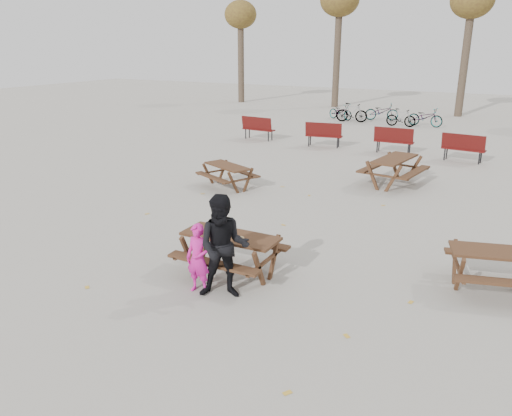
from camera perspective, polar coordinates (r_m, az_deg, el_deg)
The scene contains 14 objects.
ground at distance 9.45m, azimuth -2.87°, elevation -7.46°, with size 80.00×80.00×0.00m, color gray.
main_picnic_table at distance 9.21m, azimuth -2.93°, elevation -4.17°, with size 1.80×1.45×0.78m.
food_tray at distance 8.87m, azimuth -1.74°, elevation -3.64°, with size 0.18×0.11×0.04m, color white.
bread_roll at distance 8.85m, azimuth -1.75°, elevation -3.38°, with size 0.14×0.06×0.05m, color tan.
soda_bottle at distance 9.00m, azimuth -4.40°, elevation -2.97°, with size 0.07×0.07×0.17m.
child at distance 8.59m, azimuth -6.62°, elevation -5.76°, with size 0.45×0.30×1.24m, color #D91B94.
adult at distance 8.29m, azimuth -3.72°, elevation -4.48°, with size 0.87×0.68×1.80m, color black.
picnic_table_east at distance 9.64m, azimuth 26.24°, elevation -6.49°, with size 1.73×1.39×0.74m, color #3B2415, non-canonical shape.
picnic_table_north at distance 14.87m, azimuth -3.26°, elevation 3.63°, with size 1.58×1.27×0.68m, color #3B2415, non-canonical shape.
picnic_table_far at distance 15.68m, azimuth 15.44°, elevation 4.06°, with size 1.94×1.57×0.84m, color #3B2415, non-canonical shape.
park_bench_row at distance 20.66m, azimuth 11.17°, elevation 7.98°, with size 10.20×1.02×1.03m.
bicycle_row at distance 28.24m, azimuth 14.08°, elevation 10.40°, with size 6.49×2.57×1.02m.
tree_row at distance 32.69m, azimuth 23.38°, elevation 20.60°, with size 32.17×3.52×8.26m.
fallen_leaves at distance 11.31m, azimuth 5.83°, elevation -3.06°, with size 11.00×11.00×0.01m, color gold, non-canonical shape.
Camera 1 is at (4.41, -7.28, 4.11)m, focal length 35.00 mm.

